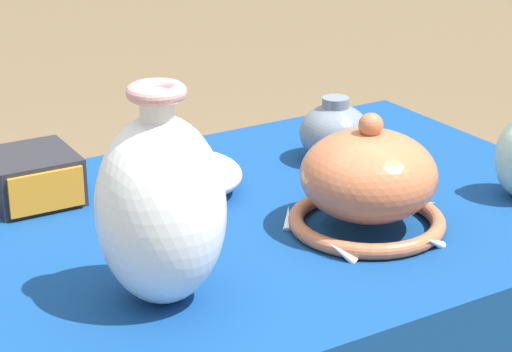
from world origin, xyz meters
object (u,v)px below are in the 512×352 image
vase_tall_bulbous (161,208)px  jar_round_slate (335,132)px  mosaic_tile_box (32,177)px  vase_dome_bell (368,184)px  bowl_shallow_ivory (187,175)px

vase_tall_bulbous → jar_round_slate: 0.54m
vase_tall_bulbous → mosaic_tile_box: size_ratio=1.94×
mosaic_tile_box → vase_tall_bulbous: bearing=-84.2°
vase_tall_bulbous → jar_round_slate: (0.46, 0.28, -0.07)m
vase_tall_bulbous → vase_dome_bell: 0.34m
bowl_shallow_ivory → jar_round_slate: bearing=0.3°
jar_round_slate → bowl_shallow_ivory: 0.28m
vase_dome_bell → jar_round_slate: bearing=63.9°
mosaic_tile_box → bowl_shallow_ivory: (0.21, -0.10, -0.01)m
vase_tall_bulbous → bowl_shallow_ivory: (0.18, 0.28, -0.09)m
vase_dome_bell → jar_round_slate: 0.27m
mosaic_tile_box → jar_round_slate: 0.49m
jar_round_slate → bowl_shallow_ivory: size_ratio=0.69×
vase_tall_bulbous → bowl_shallow_ivory: 0.35m
vase_dome_bell → vase_tall_bulbous: bearing=-173.6°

